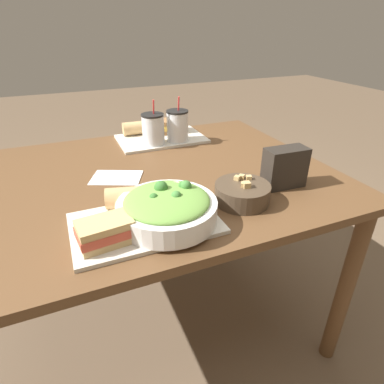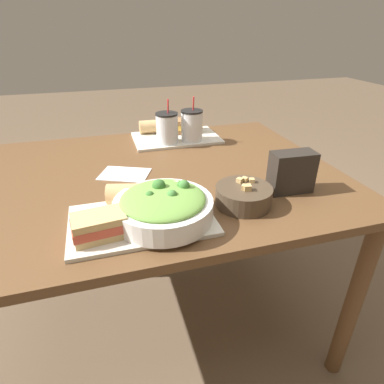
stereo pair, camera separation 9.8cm
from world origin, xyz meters
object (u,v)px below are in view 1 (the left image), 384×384
(sandwich_far, at_px, (169,126))
(salad_bowl, at_px, (167,207))
(baguette_near, at_px, (137,197))
(napkin_folded, at_px, (117,178))
(soup_bowl, at_px, (242,192))
(sandwich_near, at_px, (105,232))
(drink_cup_dark, at_px, (153,130))
(chip_bag, at_px, (285,168))
(baguette_far, at_px, (141,128))
(drink_cup_red, at_px, (178,127))

(sandwich_far, bearing_deg, salad_bowl, -106.85)
(baguette_near, xyz_separation_m, napkin_folded, (-0.02, 0.25, -0.04))
(napkin_folded, bearing_deg, soup_bowl, -44.39)
(sandwich_near, height_order, napkin_folded, sandwich_near)
(drink_cup_dark, bearing_deg, chip_bag, -61.62)
(salad_bowl, height_order, baguette_far, salad_bowl)
(baguette_near, height_order, drink_cup_dark, drink_cup_dark)
(salad_bowl, height_order, sandwich_near, salad_bowl)
(baguette_far, distance_m, drink_cup_red, 0.21)
(sandwich_far, bearing_deg, drink_cup_red, -90.24)
(napkin_folded, bearing_deg, sandwich_near, -104.29)
(sandwich_near, relative_size, baguette_near, 0.79)
(soup_bowl, bearing_deg, drink_cup_dark, 100.50)
(drink_cup_red, distance_m, chip_bag, 0.58)
(chip_bag, height_order, napkin_folded, chip_bag)
(salad_bowl, distance_m, soup_bowl, 0.26)
(drink_cup_dark, bearing_deg, sandwich_far, 48.01)
(soup_bowl, height_order, chip_bag, chip_bag)
(sandwich_near, distance_m, baguette_near, 0.19)
(soup_bowl, distance_m, napkin_folded, 0.47)
(salad_bowl, distance_m, sandwich_far, 0.81)
(drink_cup_red, bearing_deg, chip_bag, -71.73)
(salad_bowl, xyz_separation_m, chip_bag, (0.45, 0.07, 0.01))
(sandwich_near, xyz_separation_m, drink_cup_red, (0.44, 0.66, 0.03))
(baguette_far, relative_size, drink_cup_dark, 0.86)
(sandwich_near, xyz_separation_m, napkin_folded, (0.10, 0.39, -0.04))
(salad_bowl, xyz_separation_m, baguette_far, (0.13, 0.79, -0.01))
(baguette_far, relative_size, drink_cup_red, 0.84)
(drink_cup_dark, height_order, drink_cup_red, drink_cup_red)
(drink_cup_red, bearing_deg, baguette_far, 128.94)
(napkin_folded, bearing_deg, baguette_near, -86.02)
(sandwich_far, distance_m, chip_bag, 0.72)
(baguette_near, bearing_deg, chip_bag, -80.33)
(sandwich_far, distance_m, napkin_folded, 0.54)
(drink_cup_red, bearing_deg, drink_cup_dark, 180.00)
(baguette_near, bearing_deg, drink_cup_dark, -7.85)
(soup_bowl, bearing_deg, salad_bowl, -174.05)
(soup_bowl, height_order, baguette_far, soup_bowl)
(soup_bowl, height_order, sandwich_far, soup_bowl)
(salad_bowl, relative_size, chip_bag, 1.90)
(salad_bowl, relative_size, drink_cup_red, 1.38)
(baguette_near, distance_m, baguette_far, 0.71)
(drink_cup_dark, bearing_deg, baguette_near, -112.01)
(soup_bowl, relative_size, baguette_far, 1.02)
(soup_bowl, xyz_separation_m, baguette_near, (-0.32, 0.08, 0.01))
(soup_bowl, xyz_separation_m, sandwich_near, (-0.44, -0.06, 0.01))
(baguette_far, xyz_separation_m, napkin_folded, (-0.21, -0.43, -0.04))
(soup_bowl, bearing_deg, chip_bag, 12.55)
(drink_cup_dark, relative_size, napkin_folded, 0.93)
(soup_bowl, xyz_separation_m, napkin_folded, (-0.34, 0.33, -0.03))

